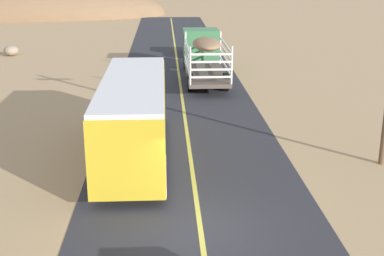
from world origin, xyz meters
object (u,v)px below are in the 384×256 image
object	(u,v)px
boulder_far_horizon	(11,51)
livestock_truck	(203,50)
bus	(134,116)
car_far	(195,47)

from	to	relation	value
boulder_far_horizon	livestock_truck	bearing A→B (deg)	-29.33
bus	boulder_far_horizon	size ratio (longest dim) A/B	7.84
bus	car_far	distance (m)	24.23
car_far	boulder_far_horizon	distance (m)	15.38
car_far	boulder_far_horizon	world-z (taller)	car_far
car_far	bus	bearing A→B (deg)	-99.18
livestock_truck	bus	xyz separation A→B (m)	(-3.91, -15.63, -0.04)
livestock_truck	car_far	world-z (taller)	livestock_truck
livestock_truck	boulder_far_horizon	bearing A→B (deg)	150.67
car_far	boulder_far_horizon	xyz separation A→B (m)	(-15.37, 0.39, -0.27)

